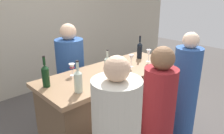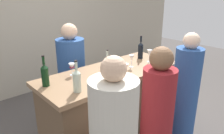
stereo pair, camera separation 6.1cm
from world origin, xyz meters
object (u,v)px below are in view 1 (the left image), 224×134
Objects in this scene: wine_bottle_leftmost_dark_green at (46,75)px; wine_glass_near_left at (126,67)px; wine_glass_near_right at (116,68)px; wine_glass_far_left at (149,53)px; person_server_behind at (71,79)px; wine_glass_far_right at (72,67)px; person_center_guest at (184,94)px; wine_glass_far_center at (131,58)px; wine_bottle_second_left_clear_pale at (78,80)px; wine_bottle_second_right_near_black at (140,50)px; wine_bottle_center_clear_pale at (108,64)px; wine_glass_near_center at (162,54)px; person_left_guest at (158,120)px.

wine_bottle_leftmost_dark_green is 0.87m from wine_glass_near_left.
wine_glass_far_left reaches higher than wine_glass_near_right.
wine_glass_far_left is 0.11× the size of person_server_behind.
person_center_guest is (1.08, -0.85, -0.41)m from wine_glass_far_right.
wine_glass_far_center is at bearing -9.89° from wine_bottle_leftmost_dark_green.
wine_bottle_second_left_clear_pale is 0.21× the size of person_server_behind.
wine_glass_near_right is (-0.73, -0.26, -0.03)m from wine_bottle_second_right_near_black.
wine_bottle_center_clear_pale is at bearing -8.93° from person_server_behind.
wine_glass_far_right is at bearing 150.68° from wine_bottle_center_clear_pale.
wine_glass_far_center is (-0.33, 0.02, -0.00)m from wine_glass_far_left.
wine_glass_near_center is 0.98× the size of wine_glass_far_center.
wine_bottle_second_right_near_black reaches higher than wine_bottle_center_clear_pale.
wine_glass_far_center is 0.76m from wine_glass_far_right.
wine_bottle_second_right_near_black is 2.26× the size of wine_glass_near_right.
wine_bottle_second_left_clear_pale reaches higher than wine_glass_far_right.
wine_bottle_center_clear_pale reaches higher than wine_glass_near_right.
wine_bottle_second_right_near_black is 1.93× the size of wine_glass_far_left.
wine_bottle_center_clear_pale is at bearing -170.81° from wine_bottle_second_right_near_black.
wine_bottle_second_left_clear_pale is 0.62m from wine_glass_near_left.
wine_glass_far_right is at bearing 161.52° from wine_glass_near_center.
person_center_guest is (0.65, -0.40, -0.42)m from wine_glass_near_left.
wine_glass_far_center is at bearing 177.27° from wine_glass_far_left.
wine_glass_far_center reaches higher than wine_glass_near_left.
person_center_guest is at bearing -80.54° from person_left_guest.
wine_glass_far_center is at bearing 31.78° from wine_glass_near_left.
person_left_guest reaches higher than wine_bottle_leftmost_dark_green.
person_center_guest reaches higher than wine_glass_far_right.
wine_bottle_second_right_near_black is (1.28, 0.32, 0.00)m from wine_bottle_second_left_clear_pale.
wine_bottle_leftmost_dark_green is 0.22× the size of person_center_guest.
wine_bottle_second_left_clear_pale is at bearing 77.44° from person_center_guest.
wine_bottle_center_clear_pale is at bearing 166.79° from wine_glass_near_center.
person_server_behind is (-0.88, 0.94, -0.42)m from wine_glass_near_center.
wine_glass_far_center reaches higher than wine_glass_near_center.
wine_bottle_center_clear_pale is at bearing 105.45° from wine_glass_near_left.
wine_bottle_second_right_near_black is at bearing -0.55° from wine_bottle_leftmost_dark_green.
wine_bottle_second_right_near_black is (1.45, -0.01, 0.00)m from wine_bottle_leftmost_dark_green.
wine_bottle_second_left_clear_pale is 0.97× the size of wine_bottle_second_right_near_black.
wine_glass_near_right is (0.55, 0.06, -0.02)m from wine_bottle_second_left_clear_pale.
wine_bottle_leftmost_dark_green is 0.74m from wine_bottle_center_clear_pale.
wine_glass_far_center reaches higher than wine_glass_far_right.
wine_glass_near_right is 0.98m from person_server_behind.
wine_bottle_second_right_near_black is 0.41m from wine_glass_far_center.
wine_glass_near_left is 0.11× the size of person_left_guest.
wine_bottle_second_right_near_black is 0.87m from person_center_guest.
wine_glass_near_center is 1.09× the size of wine_glass_near_right.
person_center_guest is at bearing -19.05° from wine_bottle_second_left_clear_pale.
person_left_guest is 0.98× the size of person_center_guest.
wine_glass_far_right is at bearing 175.42° from wine_bottle_second_right_near_black.
wine_glass_near_center reaches higher than wine_glass_near_right.
wine_glass_near_left is 0.66m from person_left_guest.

